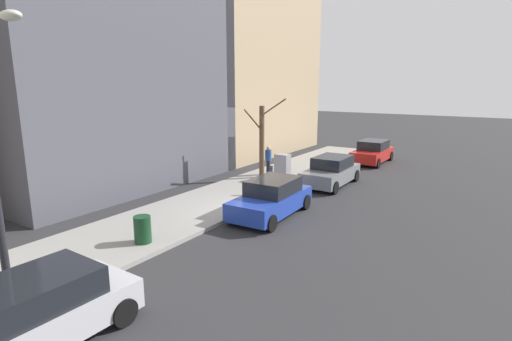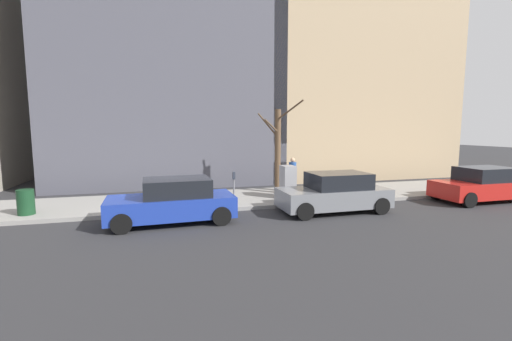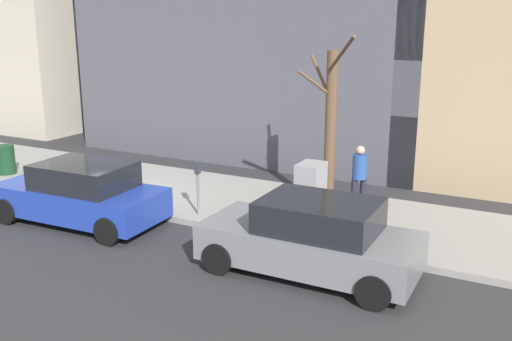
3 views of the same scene
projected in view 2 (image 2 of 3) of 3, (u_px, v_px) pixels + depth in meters
The scene contains 11 objects.
ground_plane at pixel (165, 216), 12.63m from camera, with size 120.00×120.00×0.00m, color #2B2B2D.
sidewalk at pixel (164, 203), 14.54m from camera, with size 4.00×36.00×0.15m, color gray.
parked_car_red at pixel (482, 185), 15.10m from camera, with size 1.93×4.20×1.52m.
parked_car_grey at pixel (334, 193), 13.17m from camera, with size 1.94×4.21×1.52m.
parked_car_blue at pixel (173, 201), 11.64m from camera, with size 2.06×4.27×1.52m.
parking_meter at pixel (234, 185), 13.65m from camera, with size 0.14×0.10×1.35m.
utility_box at pixel (288, 182), 15.17m from camera, with size 0.83×0.61×1.43m.
bare_tree at pixel (278, 149), 16.23m from camera, with size 1.69×1.71×4.37m.
trash_bin at pixel (26, 202), 12.17m from camera, with size 0.56×0.56×0.90m, color #14381E.
pedestrian_near_meter at pixel (293, 173), 16.64m from camera, with size 0.36×0.36×1.66m.
office_block_center at pixel (165, 28), 22.92m from camera, with size 12.74×12.74×19.91m, color #4C4C56.
Camera 2 is at (-12.79, 0.02, 3.17)m, focal length 24.00 mm.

